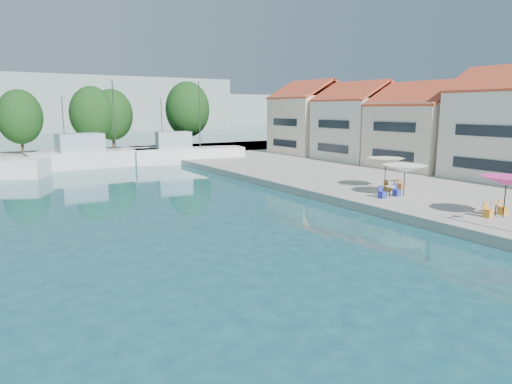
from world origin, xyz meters
TOP-DOWN VIEW (x-y plane):
  - quay_right at (22.00, 30.00)m, footprint 32.00×92.00m
  - quay_far at (-8.00, 67.00)m, footprint 90.00×16.00m
  - hill_east at (40.00, 180.00)m, footprint 140.00×40.00m
  - building_04 at (24.00, 33.00)m, footprint 9.00×8.80m
  - building_05 at (24.00, 42.00)m, footprint 8.40×8.80m
  - building_06 at (24.00, 51.00)m, footprint 9.00×8.80m
  - trawler_03 at (-2.63, 56.18)m, footprint 15.97×4.82m
  - trawler_04 at (7.42, 54.24)m, footprint 13.54×5.63m
  - tree_05 at (-9.23, 69.95)m, footprint 5.68×5.68m
  - tree_06 at (-0.22, 69.53)m, footprint 6.10×6.10m
  - tree_07 at (2.75, 70.41)m, footprint 5.90×5.90m
  - tree_08 at (13.97, 69.01)m, footprint 6.79×6.79m
  - umbrella_pink at (9.90, 16.21)m, footprint 2.75×2.75m
  - umbrella_white at (10.23, 23.42)m, footprint 3.11×3.11m
  - umbrella_cream at (11.45, 26.27)m, footprint 2.83×2.83m
  - cafe_table_01 at (9.86, 16.64)m, footprint 1.82×0.70m
  - cafe_table_02 at (9.06, 23.59)m, footprint 1.82×0.70m
  - cafe_table_03 at (11.30, 25.18)m, footprint 1.82×0.70m

SIDE VIEW (x-z plane):
  - quay_right at x=22.00m, z-range 0.00..0.60m
  - quay_far at x=-8.00m, z-range 0.00..0.60m
  - cafe_table_01 at x=9.86m, z-range 0.51..1.27m
  - cafe_table_02 at x=9.06m, z-range 0.51..1.27m
  - cafe_table_03 at x=11.30m, z-range 0.51..1.27m
  - trawler_03 at x=-2.63m, z-range -4.03..6.17m
  - trawler_04 at x=7.42m, z-range -4.03..6.17m
  - umbrella_white at x=10.23m, z-range 1.42..3.56m
  - umbrella_pink at x=9.90m, z-range 1.49..3.78m
  - umbrella_cream at x=11.45m, z-range 1.50..3.80m
  - building_04 at x=24.00m, z-range 0.42..9.62m
  - building_05 at x=24.00m, z-range 0.41..10.11m
  - tree_05 at x=-9.23m, z-range 1.25..9.66m
  - building_06 at x=24.00m, z-range 0.40..10.60m
  - tree_07 at x=2.75m, z-range 1.27..10.01m
  - tree_06 at x=-0.22m, z-range 1.30..10.33m
  - hill_east at x=40.00m, z-range 0.00..12.00m
  - tree_08 at x=13.97m, z-range 1.38..11.43m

